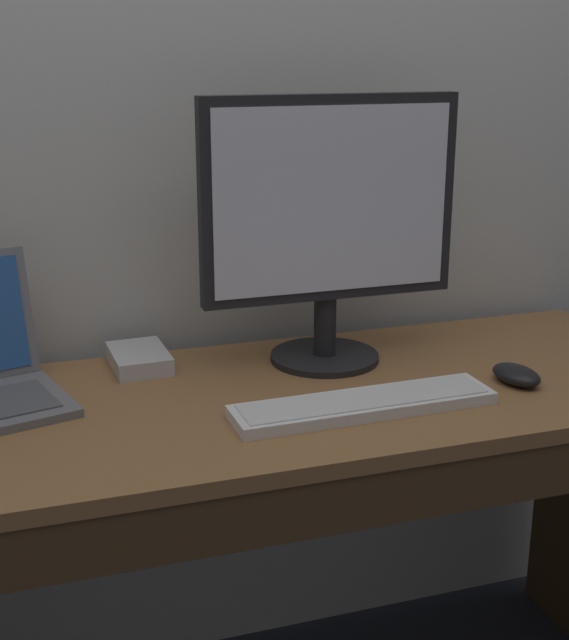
{
  "coord_description": "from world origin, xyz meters",
  "views": [
    {
      "loc": [
        -0.38,
        -1.43,
        1.38
      ],
      "look_at": [
        0.09,
        0.0,
        0.91
      ],
      "focal_mm": 49.48,
      "sensor_mm": 36.0,
      "label": 1
    }
  ],
  "objects_px": {
    "wired_keyboard": "(364,404)",
    "computer_mouse": "(516,375)",
    "external_monitor": "(329,217)",
    "external_drive_box": "(139,359)"
  },
  "relations": [
    {
      "from": "external_monitor",
      "to": "wired_keyboard",
      "type": "xyz_separation_m",
      "value": [
        -0.03,
        -0.25,
        -0.29
      ]
    },
    {
      "from": "external_monitor",
      "to": "wired_keyboard",
      "type": "bearing_deg",
      "value": -96.12
    },
    {
      "from": "wired_keyboard",
      "to": "external_drive_box",
      "type": "distance_m",
      "value": 0.48
    },
    {
      "from": "external_monitor",
      "to": "computer_mouse",
      "type": "xyz_separation_m",
      "value": [
        0.3,
        -0.22,
        -0.28
      ]
    },
    {
      "from": "external_monitor",
      "to": "external_drive_box",
      "type": "distance_m",
      "value": 0.47
    },
    {
      "from": "external_monitor",
      "to": "wired_keyboard",
      "type": "height_order",
      "value": "external_monitor"
    },
    {
      "from": "wired_keyboard",
      "to": "external_monitor",
      "type": "bearing_deg",
      "value": 83.88
    },
    {
      "from": "wired_keyboard",
      "to": "computer_mouse",
      "type": "xyz_separation_m",
      "value": [
        0.33,
        0.03,
        0.01
      ]
    },
    {
      "from": "external_drive_box",
      "to": "wired_keyboard",
      "type": "bearing_deg",
      "value": -45.36
    },
    {
      "from": "computer_mouse",
      "to": "external_drive_box",
      "type": "distance_m",
      "value": 0.73
    }
  ]
}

